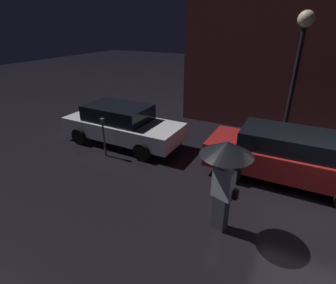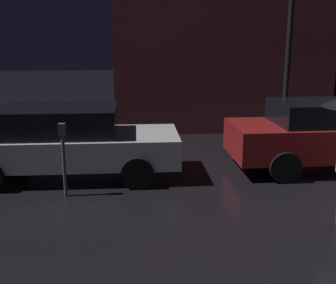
% 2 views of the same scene
% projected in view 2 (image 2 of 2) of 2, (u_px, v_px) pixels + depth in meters
% --- Properties ---
extents(parked_car_white, '(4.44, 1.91, 1.44)m').
position_uv_depth(parked_car_white, '(66.00, 141.00, 8.52)').
color(parked_car_white, silver).
rests_on(parked_car_white, ground).
extents(parked_car_red, '(4.62, 1.89, 1.48)m').
position_uv_depth(parked_car_red, '(335.00, 134.00, 9.04)').
color(parked_car_red, maroon).
rests_on(parked_car_red, ground).
extents(parking_meter, '(0.12, 0.10, 1.34)m').
position_uv_depth(parking_meter, '(63.00, 152.00, 7.40)').
color(parking_meter, '#4C5154').
rests_on(parking_meter, ground).
extents(street_lamp_near, '(0.49, 0.49, 4.49)m').
position_uv_depth(street_lamp_near, '(291.00, 15.00, 10.52)').
color(street_lamp_near, black).
rests_on(street_lamp_near, ground).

